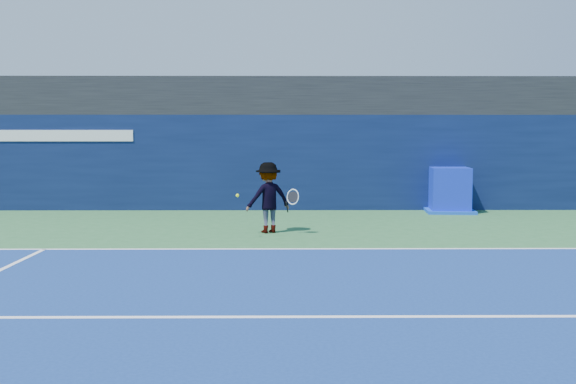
{
  "coord_description": "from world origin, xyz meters",
  "views": [
    {
      "loc": [
        -0.07,
        -10.1,
        2.34
      ],
      "look_at": [
        0.05,
        5.2,
        1.0
      ],
      "focal_mm": 40.0,
      "sensor_mm": 36.0,
      "label": 1
    }
  ],
  "objects": [
    {
      "name": "equipment_cart",
      "position": [
        5.05,
        9.48,
        0.63
      ],
      "size": [
        1.56,
        1.56,
        1.38
      ],
      "color": "#0D20B8",
      "rests_on": "ground"
    },
    {
      "name": "stadium_band",
      "position": [
        0.0,
        11.5,
        3.6
      ],
      "size": [
        36.0,
        3.0,
        1.2
      ],
      "primitive_type": "cube",
      "color": "black",
      "rests_on": "back_wall_assembly"
    },
    {
      "name": "service_line",
      "position": [
        0.0,
        -2.0,
        0.01
      ],
      "size": [
        24.0,
        0.1,
        0.01
      ],
      "primitive_type": "cube",
      "color": "white",
      "rests_on": "ground"
    },
    {
      "name": "baseline",
      "position": [
        0.0,
        3.0,
        0.01
      ],
      "size": [
        24.0,
        0.1,
        0.01
      ],
      "primitive_type": "cube",
      "color": "white",
      "rests_on": "ground"
    },
    {
      "name": "tennis_player",
      "position": [
        -0.42,
        5.32,
        0.85
      ],
      "size": [
        1.38,
        1.01,
        1.71
      ],
      "color": "white",
      "rests_on": "ground"
    },
    {
      "name": "back_wall_assembly",
      "position": [
        -0.0,
        10.5,
        1.5
      ],
      "size": [
        36.0,
        1.03,
        3.0
      ],
      "color": "#0A163B",
      "rests_on": "ground"
    },
    {
      "name": "ground",
      "position": [
        0.0,
        0.0,
        0.0
      ],
      "size": [
        80.0,
        80.0,
        0.0
      ],
      "primitive_type": "plane",
      "color": "#2C6335",
      "rests_on": "ground"
    },
    {
      "name": "tennis_ball",
      "position": [
        -1.1,
        4.37,
        0.99
      ],
      "size": [
        0.08,
        0.08,
        0.08
      ],
      "color": "#D2EE1A",
      "rests_on": "ground"
    }
  ]
}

